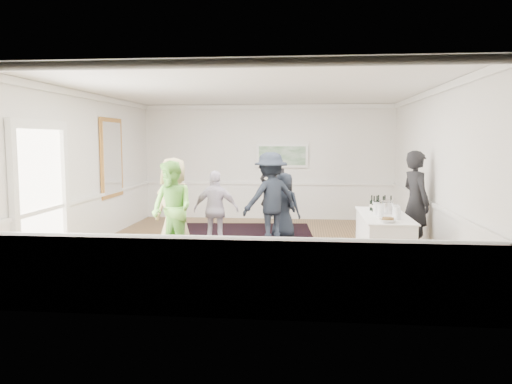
# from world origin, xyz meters

# --- Properties ---
(floor) EXTENTS (8.00, 8.00, 0.00)m
(floor) POSITION_xyz_m (0.00, 0.00, 0.00)
(floor) COLOR brown
(floor) RESTS_ON ground
(ceiling) EXTENTS (7.00, 8.00, 0.02)m
(ceiling) POSITION_xyz_m (0.00, 0.00, 3.20)
(ceiling) COLOR white
(ceiling) RESTS_ON wall_back
(wall_left) EXTENTS (0.02, 8.00, 3.20)m
(wall_left) POSITION_xyz_m (-3.50, 0.00, 1.60)
(wall_left) COLOR white
(wall_left) RESTS_ON floor
(wall_right) EXTENTS (0.02, 8.00, 3.20)m
(wall_right) POSITION_xyz_m (3.50, 0.00, 1.60)
(wall_right) COLOR white
(wall_right) RESTS_ON floor
(wall_back) EXTENTS (7.00, 0.02, 3.20)m
(wall_back) POSITION_xyz_m (0.00, 4.00, 1.60)
(wall_back) COLOR white
(wall_back) RESTS_ON floor
(wall_front) EXTENTS (7.00, 0.02, 3.20)m
(wall_front) POSITION_xyz_m (0.00, -4.00, 1.60)
(wall_front) COLOR white
(wall_front) RESTS_ON floor
(wainscoting) EXTENTS (7.00, 8.00, 1.00)m
(wainscoting) POSITION_xyz_m (0.00, 0.00, 0.50)
(wainscoting) COLOR white
(wainscoting) RESTS_ON floor
(mirror) EXTENTS (0.05, 1.25, 1.85)m
(mirror) POSITION_xyz_m (-3.45, 1.30, 1.80)
(mirror) COLOR #C28339
(mirror) RESTS_ON wall_left
(doorway) EXTENTS (0.10, 1.78, 2.56)m
(doorway) POSITION_xyz_m (-3.45, -1.90, 1.42)
(doorway) COLOR white
(doorway) RESTS_ON wall_left
(landscape_painting) EXTENTS (1.44, 0.06, 0.66)m
(landscape_painting) POSITION_xyz_m (0.40, 3.95, 1.78)
(landscape_painting) COLOR white
(landscape_painting) RESTS_ON wall_back
(area_rug) EXTENTS (3.74, 4.72, 0.02)m
(area_rug) POSITION_xyz_m (-0.43, 0.76, 0.01)
(area_rug) COLOR black
(area_rug) RESTS_ON floor
(serving_table) EXTENTS (0.83, 2.17, 0.88)m
(serving_table) POSITION_xyz_m (2.47, -0.88, 0.44)
(serving_table) COLOR white
(serving_table) RESTS_ON floor
(bartender) EXTENTS (0.70, 0.85, 2.01)m
(bartender) POSITION_xyz_m (3.20, -0.06, 1.01)
(bartender) COLOR black
(bartender) RESTS_ON floor
(guest_tan) EXTENTS (1.08, 1.04, 1.87)m
(guest_tan) POSITION_xyz_m (-1.56, -0.30, 0.93)
(guest_tan) COLOR tan
(guest_tan) RESTS_ON floor
(guest_green) EXTENTS (1.13, 1.09, 1.83)m
(guest_green) POSITION_xyz_m (-1.46, -0.82, 0.92)
(guest_green) COLOR #7BD153
(guest_green) RESTS_ON floor
(guest_lilac) EXTENTS (0.95, 0.44, 1.60)m
(guest_lilac) POSITION_xyz_m (-0.76, -0.01, 0.80)
(guest_lilac) COLOR silver
(guest_lilac) RESTS_ON floor
(guest_dark_a) EXTENTS (1.46, 1.29, 1.96)m
(guest_dark_a) POSITION_xyz_m (0.31, 0.66, 0.98)
(guest_dark_a) COLOR #1B212D
(guest_dark_a) RESTS_ON floor
(guest_dark_b) EXTENTS (0.70, 0.46, 1.92)m
(guest_dark_b) POSITION_xyz_m (0.29, 2.21, 0.96)
(guest_dark_b) COLOR black
(guest_dark_b) RESTS_ON floor
(guest_navy) EXTENTS (0.85, 0.71, 1.49)m
(guest_navy) POSITION_xyz_m (0.58, 1.12, 0.75)
(guest_navy) COLOR #1B212D
(guest_navy) RESTS_ON floor
(wine_bottles) EXTENTS (0.43, 0.27, 0.31)m
(wine_bottles) POSITION_xyz_m (2.46, -0.41, 1.03)
(wine_bottles) COLOR black
(wine_bottles) RESTS_ON serving_table
(juice_pitchers) EXTENTS (0.41, 0.66, 0.24)m
(juice_pitchers) POSITION_xyz_m (2.48, -1.15, 1.00)
(juice_pitchers) COLOR #71B03E
(juice_pitchers) RESTS_ON serving_table
(ice_bucket) EXTENTS (0.26, 0.26, 0.25)m
(ice_bucket) POSITION_xyz_m (2.53, -0.72, 0.99)
(ice_bucket) COLOR silver
(ice_bucket) RESTS_ON serving_table
(nut_bowl) EXTENTS (0.29, 0.29, 0.08)m
(nut_bowl) POSITION_xyz_m (2.40, -1.73, 0.92)
(nut_bowl) COLOR white
(nut_bowl) RESTS_ON serving_table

